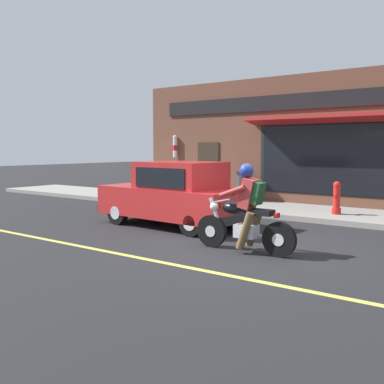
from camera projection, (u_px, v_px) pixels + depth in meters
name	position (u px, v px, depth m)	size (l,w,h in m)	color
ground_plane	(249.00, 248.00, 8.53)	(80.00, 80.00, 0.00)	black
sidewalk_curb	(239.00, 206.00, 14.11)	(2.60, 22.00, 0.14)	gray
lane_stripe	(70.00, 244.00, 8.86)	(0.12, 19.80, 0.01)	#D1C64C
storefront_building	(297.00, 141.00, 14.41)	(1.25, 11.78, 4.20)	brown
motorcycle_with_rider	(245.00, 215.00, 8.17)	(0.56, 2.02, 1.62)	black
car_hatchback	(175.00, 195.00, 10.86)	(1.86, 3.87, 1.57)	black
fire_hydrant	(337.00, 198.00, 11.93)	(0.36, 0.24, 0.88)	red
trash_bin	(244.00, 186.00, 14.94)	(0.56, 0.56, 0.98)	#2D2D33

